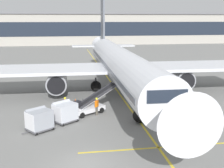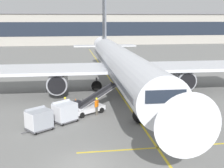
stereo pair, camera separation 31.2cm
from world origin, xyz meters
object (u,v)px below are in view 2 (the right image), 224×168
(belt_loader, at_px, (89,105))
(ground_crew_by_loader, at_px, (65,104))
(safety_cone_engine_keepout, at_px, (76,102))
(baggage_cart_second, at_px, (39,119))
(parked_airplane, at_px, (120,64))
(ground_crew_by_carts, at_px, (97,105))
(baggage_cart_lead, at_px, (64,111))
(ground_crew_marshaller, at_px, (64,109))

(belt_loader, xyz_separation_m, ground_crew_by_loader, (-2.38, 0.03, 0.18))
(belt_loader, height_order, safety_cone_engine_keepout, belt_loader)
(baggage_cart_second, bearing_deg, parked_airplane, 52.83)
(safety_cone_engine_keepout, bearing_deg, ground_crew_by_carts, -62.14)
(belt_loader, relative_size, baggage_cart_second, 1.98)
(baggage_cart_second, bearing_deg, safety_cone_engine_keepout, 65.27)
(baggage_cart_lead, bearing_deg, ground_crew_by_carts, 27.77)
(ground_crew_marshaller, bearing_deg, safety_cone_engine_keepout, 75.34)
(ground_crew_by_loader, relative_size, safety_cone_engine_keepout, 2.41)
(ground_crew_by_loader, bearing_deg, belt_loader, -0.66)
(baggage_cart_second, bearing_deg, ground_crew_by_loader, 61.93)
(ground_crew_by_loader, height_order, safety_cone_engine_keepout, ground_crew_by_loader)
(baggage_cart_lead, relative_size, safety_cone_engine_keepout, 3.67)
(belt_loader, xyz_separation_m, baggage_cart_lead, (-2.43, -2.29, 0.18))
(ground_crew_by_loader, height_order, ground_crew_marshaller, same)
(baggage_cart_lead, bearing_deg, ground_crew_by_loader, 88.82)
(baggage_cart_second, height_order, ground_crew_by_loader, baggage_cart_second)
(belt_loader, relative_size, ground_crew_by_loader, 3.02)
(ground_crew_by_carts, distance_m, safety_cone_engine_keepout, 4.23)
(ground_crew_by_loader, distance_m, ground_crew_by_carts, 3.12)
(baggage_cart_lead, height_order, ground_crew_by_carts, baggage_cart_lead)
(belt_loader, xyz_separation_m, ground_crew_by_carts, (0.66, -0.66, 0.18))
(parked_airplane, bearing_deg, belt_loader, -119.64)
(belt_loader, bearing_deg, parked_airplane, 60.36)
(parked_airplane, relative_size, baggage_cart_second, 17.02)
(parked_airplane, distance_m, ground_crew_by_carts, 9.69)
(ground_crew_by_carts, bearing_deg, baggage_cart_lead, -152.23)
(baggage_cart_second, bearing_deg, ground_crew_by_carts, 32.95)
(safety_cone_engine_keepout, bearing_deg, baggage_cart_lead, -102.05)
(belt_loader, relative_size, baggage_cart_lead, 1.98)
(ground_crew_by_carts, distance_m, ground_crew_marshaller, 3.25)
(baggage_cart_second, distance_m, ground_crew_by_loader, 4.62)
(baggage_cart_lead, distance_m, ground_crew_marshaller, 0.80)
(parked_airplane, height_order, ground_crew_by_carts, parked_airplane)
(baggage_cart_second, bearing_deg, belt_loader, 41.63)
(baggage_cart_lead, bearing_deg, ground_crew_marshaller, 93.50)
(ground_crew_by_carts, xyz_separation_m, ground_crew_marshaller, (-3.14, -0.83, 0.00))
(ground_crew_marshaller, bearing_deg, baggage_cart_lead, -86.50)
(baggage_cart_lead, relative_size, ground_crew_by_loader, 1.53)
(baggage_cart_lead, xyz_separation_m, safety_cone_engine_keepout, (1.14, 5.33, -0.65))
(ground_crew_by_carts, xyz_separation_m, safety_cone_engine_keepout, (-1.96, 3.70, -0.65))
(parked_airplane, xyz_separation_m, baggage_cart_second, (-9.01, -11.89, -2.69))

